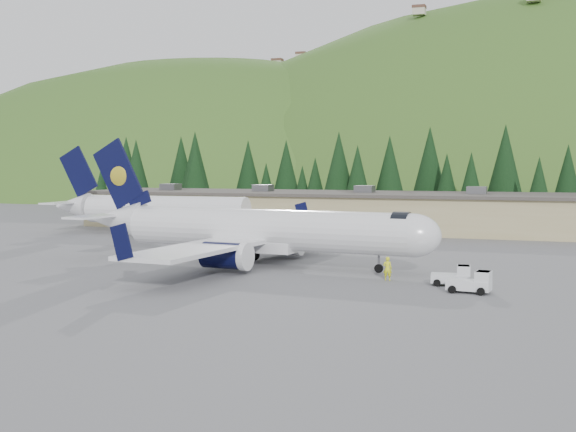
# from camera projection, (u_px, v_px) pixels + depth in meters

# --- Properties ---
(ground) EXTENTS (600.00, 600.00, 0.00)m
(ground) POSITION_uv_depth(u_px,v_px,m) (266.00, 266.00, 63.76)
(ground) COLOR #5F5F63
(airliner) EXTENTS (34.62, 32.51, 11.48)m
(airliner) POSITION_uv_depth(u_px,v_px,m) (255.00, 231.00, 63.96)
(airliner) COLOR white
(airliner) RESTS_ON ground
(second_airliner) EXTENTS (27.50, 11.00, 10.05)m
(second_airliner) POSITION_uv_depth(u_px,v_px,m) (146.00, 209.00, 92.44)
(second_airliner) COLOR white
(second_airliner) RESTS_ON ground
(baggage_tug_a) EXTENTS (2.95, 1.94, 1.50)m
(baggage_tug_a) POSITION_uv_depth(u_px,v_px,m) (454.00, 276.00, 53.11)
(baggage_tug_a) COLOR silver
(baggage_tug_a) RESTS_ON ground
(baggage_tug_b) EXTENTS (3.09, 2.06, 1.57)m
(baggage_tug_b) POSITION_uv_depth(u_px,v_px,m) (473.00, 283.00, 49.96)
(baggage_tug_b) COLOR silver
(baggage_tug_b) RESTS_ON ground
(terminal_building) EXTENTS (71.00, 17.00, 6.10)m
(terminal_building) POSITION_uv_depth(u_px,v_px,m) (330.00, 210.00, 101.01)
(terminal_building) COLOR tan
(terminal_building) RESTS_ON ground
(ramp_worker) EXTENTS (0.69, 0.47, 1.84)m
(ramp_worker) POSITION_uv_depth(u_px,v_px,m) (387.00, 269.00, 55.44)
(ramp_worker) COLOR yellow
(ramp_worker) RESTS_ON ground
(tree_line) EXTENTS (111.17, 19.07, 14.36)m
(tree_line) POSITION_uv_depth(u_px,v_px,m) (340.00, 173.00, 124.31)
(tree_line) COLOR black
(tree_line) RESTS_ON ground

